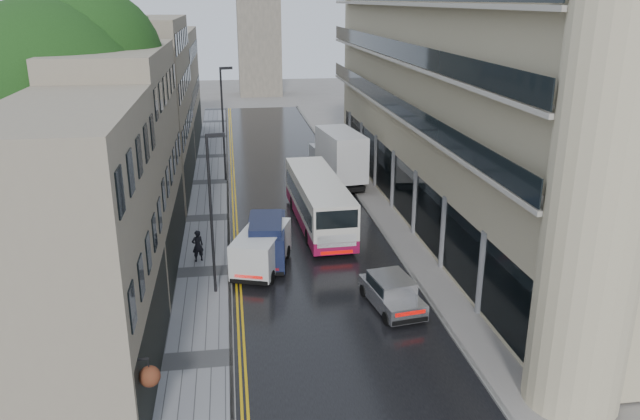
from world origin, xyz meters
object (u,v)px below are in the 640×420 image
object	(u,v)px
navy_van	(248,251)
pedestrian	(198,246)
cream_bus	(308,220)
white_lorry	(331,164)
lamp_post_far	(223,125)
tree_far	(109,110)
white_van	(234,261)
tree_near	(53,141)
silver_hatchback	(387,309)
lamp_post_near	(211,216)

from	to	relation	value
navy_van	pedestrian	xyz separation A→B (m)	(-2.56, 1.76, -0.28)
cream_bus	pedestrian	bearing A→B (deg)	-166.64
white_lorry	lamp_post_far	bearing A→B (deg)	145.71
lamp_post_far	white_lorry	bearing A→B (deg)	-40.88
tree_far	lamp_post_far	world-z (taller)	tree_far
white_van	lamp_post_far	bearing A→B (deg)	110.32
tree_near	tree_far	bearing A→B (deg)	88.68
silver_hatchback	lamp_post_near	distance (m)	8.95
tree_near	cream_bus	size ratio (longest dim) A/B	1.26
tree_far	silver_hatchback	size ratio (longest dim) A/B	3.13
white_van	pedestrian	size ratio (longest dim) A/B	2.73
tree_near	lamp_post_near	size ratio (longest dim) A/B	1.84
pedestrian	lamp_post_near	distance (m)	4.88
white_lorry	lamp_post_far	distance (m)	8.75
silver_hatchback	lamp_post_far	bearing A→B (deg)	97.70
tree_near	navy_van	distance (m)	10.62
tree_near	navy_van	xyz separation A→B (m)	(8.89, -1.17, -5.69)
pedestrian	navy_van	bearing A→B (deg)	122.71
white_van	lamp_post_near	bearing A→B (deg)	-107.06
cream_bus	lamp_post_near	size ratio (longest dim) A/B	1.46
cream_bus	silver_hatchback	bearing A→B (deg)	-79.27
lamp_post_far	lamp_post_near	bearing A→B (deg)	-105.52
navy_van	lamp_post_far	distance (m)	17.64
white_lorry	lamp_post_near	xyz separation A→B (m)	(-8.07, -15.55, 1.80)
cream_bus	navy_van	bearing A→B (deg)	-137.63
tree_far	white_van	distance (m)	17.66
navy_van	white_lorry	bearing A→B (deg)	70.17
lamp_post_near	silver_hatchback	bearing A→B (deg)	-38.05
lamp_post_near	lamp_post_far	xyz separation A→B (m)	(0.54, 19.38, 0.45)
white_lorry	tree_near	bearing A→B (deg)	-148.54
tree_near	silver_hatchback	distance (m)	17.44
tree_near	navy_van	size ratio (longest dim) A/B	2.86
white_lorry	white_van	world-z (taller)	white_lorry
pedestrian	lamp_post_far	bearing A→B (deg)	-118.19
navy_van	lamp_post_near	xyz separation A→B (m)	(-1.63, -2.04, 2.64)
silver_hatchback	white_lorry	bearing A→B (deg)	79.37
cream_bus	lamp_post_near	world-z (taller)	lamp_post_near
silver_hatchback	pedestrian	size ratio (longest dim) A/B	2.32
white_lorry	tree_far	bearing A→B (deg)	170.11
tree_near	lamp_post_near	bearing A→B (deg)	-23.89
tree_far	navy_van	size ratio (longest dim) A/B	2.57
lamp_post_near	lamp_post_far	world-z (taller)	lamp_post_far
cream_bus	lamp_post_near	bearing A→B (deg)	-135.25
tree_far	white_van	xyz separation A→B (m)	(7.90, -14.93, -5.15)
white_lorry	lamp_post_near	distance (m)	17.61
silver_hatchback	navy_van	bearing A→B (deg)	124.50
tree_near	pedestrian	world-z (taller)	tree_near
white_van	navy_van	xyz separation A→B (m)	(0.69, 0.76, 0.18)
tree_near	cream_bus	xyz separation A→B (m)	(12.40, 2.27, -5.42)
tree_near	silver_hatchback	world-z (taller)	tree_near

